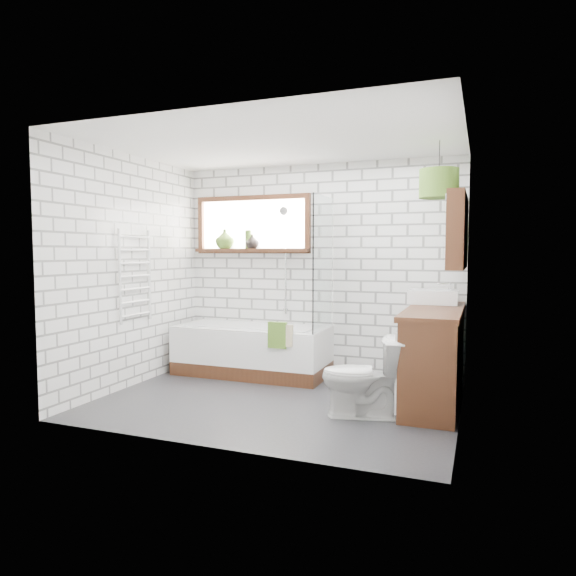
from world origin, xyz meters
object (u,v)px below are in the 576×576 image
at_px(bathtub, 252,350).
at_px(pendant, 439,184).
at_px(basin, 434,297).
at_px(toilet, 362,377).
at_px(vanity, 435,355).

relative_size(bathtub, pendant, 4.92).
distance_m(bathtub, basin, 2.19).
distance_m(basin, pendant, 1.21).
bearing_deg(basin, bathtub, -178.61).
height_order(bathtub, toilet, toilet).
bearing_deg(bathtub, toilet, -34.85).
height_order(toilet, pendant, pendant).
height_order(basin, pendant, pendant).
xyz_separation_m(vanity, pendant, (0.01, -0.02, 1.64)).
distance_m(basin, toilet, 1.40).
relative_size(basin, pendant, 1.35).
xyz_separation_m(bathtub, pendant, (2.14, -0.44, 1.81)).
xyz_separation_m(basin, pendant, (0.07, -0.49, 1.11)).
bearing_deg(vanity, bathtub, 168.89).
bearing_deg(pendant, vanity, 112.88).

